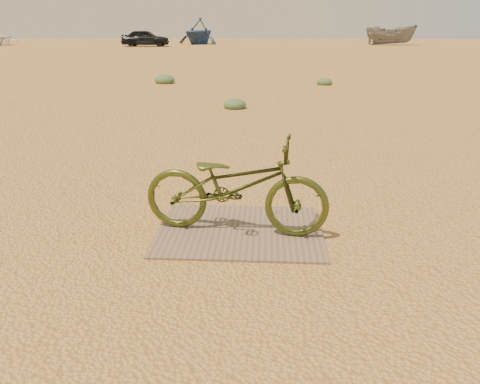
# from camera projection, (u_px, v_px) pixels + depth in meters

# --- Properties ---
(ground) EXTENTS (120.00, 120.00, 0.00)m
(ground) POSITION_uv_depth(u_px,v_px,m) (190.00, 219.00, 5.03)
(ground) COLOR tan
(ground) RESTS_ON ground
(plywood_board) EXTENTS (1.65, 1.30, 0.02)m
(plywood_board) POSITION_uv_depth(u_px,v_px,m) (240.00, 230.00, 4.73)
(plywood_board) COLOR #76604F
(plywood_board) RESTS_ON ground
(bicycle) EXTENTS (1.88, 0.84, 0.95)m
(bicycle) POSITION_uv_depth(u_px,v_px,m) (236.00, 186.00, 4.54)
(bicycle) COLOR #3A4519
(bicycle) RESTS_ON plywood_board
(car) EXTENTS (4.26, 1.84, 1.43)m
(car) POSITION_uv_depth(u_px,v_px,m) (145.00, 38.00, 41.80)
(car) COLOR black
(car) RESTS_ON ground
(boat_far_left) EXTENTS (5.67, 6.02, 2.52)m
(boat_far_left) POSITION_uv_depth(u_px,v_px,m) (199.00, 31.00, 46.00)
(boat_far_left) COLOR navy
(boat_far_left) RESTS_ON ground
(boat_mid_right) EXTENTS (4.83, 2.18, 1.81)m
(boat_mid_right) POSITION_uv_depth(u_px,v_px,m) (391.00, 35.00, 44.25)
(boat_mid_right) COLOR slate
(boat_mid_right) RESTS_ON ground
(kale_a) EXTENTS (0.56, 0.56, 0.31)m
(kale_a) POSITION_uv_depth(u_px,v_px,m) (235.00, 108.00, 11.58)
(kale_a) COLOR #59704D
(kale_a) RESTS_ON ground
(kale_b) EXTENTS (0.53, 0.53, 0.29)m
(kale_b) POSITION_uv_depth(u_px,v_px,m) (324.00, 85.00, 15.98)
(kale_b) COLOR #59704D
(kale_b) RESTS_ON ground
(kale_c) EXTENTS (0.70, 0.70, 0.38)m
(kale_c) POSITION_uv_depth(u_px,v_px,m) (165.00, 83.00, 16.38)
(kale_c) COLOR #59704D
(kale_c) RESTS_ON ground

